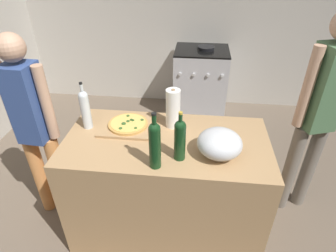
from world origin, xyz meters
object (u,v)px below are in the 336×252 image
Objects in this scene: paper_towel_roll at (173,109)px; person_in_stripes at (34,125)px; mixing_bowl at (220,144)px; wine_bottle_clear at (180,138)px; person_in_red at (319,111)px; wine_bottle_dark at (155,143)px; wine_bottle_amber at (85,108)px; stove at (200,83)px; pizza at (128,124)px.

person_in_stripes is at bearing -173.14° from paper_towel_roll.
person_in_stripes is at bearing 172.11° from mixing_bowl.
person_in_red reaches higher than wine_bottle_clear.
paper_towel_roll is 0.47m from wine_bottle_dark.
mixing_bowl is 0.97m from wine_bottle_amber.
wine_bottle_amber is at bearing -171.47° from person_in_red.
person_in_red is (0.75, 0.48, 0.01)m from mixing_bowl.
paper_towel_roll is 1.85m from stove.
mixing_bowl is 0.17× the size of person_in_red.
wine_bottle_dark is 2.30m from stove.
wine_bottle_amber reaches higher than wine_bottle_clear.
pizza is 0.70m from person_in_stripes.
mixing_bowl is at bearing -43.63° from paper_towel_roll.
pizza is at bearing 122.92° from wine_bottle_dark.
pizza is 0.98× the size of paper_towel_roll.
wine_bottle_clear reaches higher than paper_towel_roll.
stove is (0.53, 1.80, -0.46)m from pizza.
wine_bottle_dark reaches higher than wine_bottle_amber.
paper_towel_roll is at bearing -171.19° from person_in_red.
wine_bottle_clear is 1.13m from person_in_red.
wine_bottle_dark is 1.03m from person_in_stripes.
pizza is 1.42m from person_in_red.
wine_bottle_amber is (-0.70, 0.28, 0.01)m from wine_bottle_clear.
pizza is 0.77× the size of wine_bottle_dark.
wine_bottle_dark is (-0.39, -0.15, 0.08)m from mixing_bowl.
person_in_stripes reaches higher than wine_bottle_amber.
wine_bottle_clear reaches higher than mixing_bowl.
wine_bottle_clear is 0.75m from wine_bottle_amber.
person_in_red is at bearing 7.86° from person_in_stripes.
paper_towel_roll is at bearing -96.67° from stove.
pizza is at bearing -169.87° from paper_towel_roll.
mixing_bowl is 0.76× the size of wine_bottle_dark.
wine_bottle_dark is (0.26, -0.40, 0.14)m from pizza.
person_in_red is (1.40, 0.22, 0.07)m from pizza.
stove is at bearing 65.83° from wine_bottle_amber.
person_in_stripes is (-1.10, 0.25, -0.14)m from wine_bottle_clear.
wine_bottle_amber is at bearing 157.91° from wine_bottle_clear.
wine_bottle_amber is 0.23× the size of person_in_stripes.
paper_towel_roll is at bearing 101.82° from wine_bottle_clear.
wine_bottle_dark is at bearing -96.88° from stove.
mixing_bowl is 0.45m from paper_towel_roll.
mixing_bowl is 0.30× the size of stove.
wine_bottle_amber reaches higher than stove.
mixing_bowl is 1.36m from person_in_stripes.
wine_bottle_clear is at bearing 33.45° from wine_bottle_dark.
pizza is 0.31× the size of stove.
wine_bottle_dark is at bearing -146.55° from wine_bottle_clear.
paper_towel_roll is (0.32, 0.06, 0.12)m from pizza.
paper_towel_roll is 0.19× the size of person_in_stripes.
wine_bottle_clear is at bearing -12.69° from person_in_stripes.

